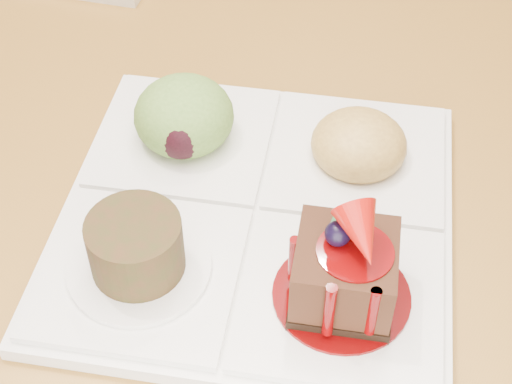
{
  "coord_description": "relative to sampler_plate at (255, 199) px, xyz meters",
  "views": [
    {
      "loc": [
        0.2,
        -1.14,
        1.2
      ],
      "look_at": [
        0.19,
        -0.75,
        0.79
      ],
      "focal_mm": 55.0,
      "sensor_mm": 36.0,
      "label": 1
    }
  ],
  "objects": [
    {
      "name": "sampler_plate",
      "position": [
        0.0,
        0.0,
        0.0
      ],
      "size": [
        0.33,
        0.33,
        0.11
      ],
      "rotation": [
        0.0,
        0.0,
        -0.14
      ],
      "color": "white",
      "rests_on": "dining_table"
    },
    {
      "name": "ground",
      "position": [
        -0.19,
        0.74,
        -0.77
      ],
      "size": [
        6.0,
        6.0,
        0.0
      ],
      "primitive_type": "plane",
      "color": "#5A3519"
    }
  ]
}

